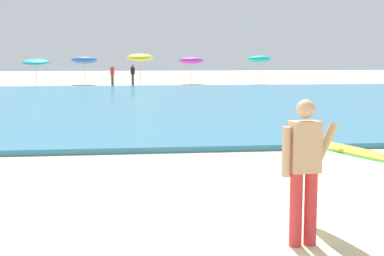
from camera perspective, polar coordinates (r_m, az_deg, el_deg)
The scene contains 10 objects.
ground_plane at distance 7.44m, azimuth -2.96°, elevation -10.14°, with size 160.00×160.00×0.00m, color beige.
sea at distance 26.93m, azimuth -6.13°, elevation 2.62°, with size 120.00×28.00×0.14m, color teal.
surfer_with_board at distance 6.82m, azimuth 13.25°, elevation -2.96°, with size 1.12×2.70×1.73m.
beach_umbrella_1 at distance 43.68m, azimuth -15.43°, elevation 6.41°, with size 2.02×2.05×2.09m.
beach_umbrella_2 at distance 45.63m, azimuth -10.79°, elevation 6.74°, with size 2.01×2.04×2.27m.
beach_umbrella_3 at distance 43.36m, azimuth -5.24°, elevation 7.09°, with size 1.98×1.99×2.43m.
beach_umbrella_4 at distance 45.68m, azimuth -0.08°, elevation 6.81°, with size 1.97×2.00×2.22m.
beach_umbrella_5 at distance 45.77m, azimuth 6.76°, elevation 6.90°, with size 1.87×1.91×2.34m.
beachgoer_near_row_left at distance 43.80m, azimuth -5.99°, elevation 5.40°, with size 0.32×0.20×1.58m.
beachgoer_near_row_mid at distance 43.17m, azimuth -8.02°, elevation 5.35°, with size 0.32×0.20×1.58m.
Camera 1 is at (-0.52, -7.08, 2.22)m, focal length 52.98 mm.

